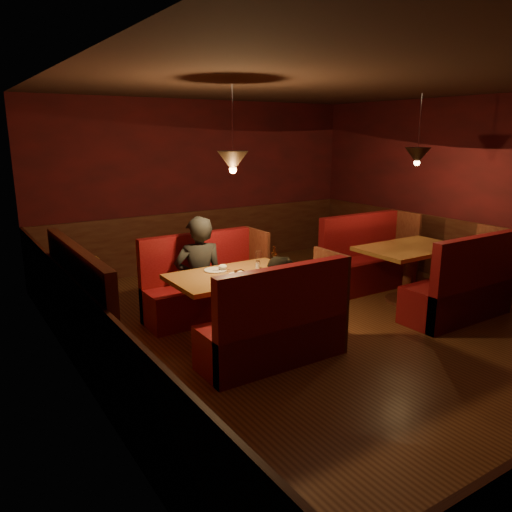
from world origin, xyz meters
TOP-DOWN VIEW (x-y plane):
  - room at (-0.28, 0.04)m, footprint 6.02×7.02m
  - main_table at (-1.20, 0.32)m, footprint 1.46×0.88m
  - main_bench_far at (-1.19, 1.15)m, footprint 1.60×0.57m
  - main_bench_near at (-1.19, -0.51)m, footprint 1.60×0.57m
  - second_table at (1.51, 0.10)m, footprint 1.43×0.91m
  - second_bench_far at (1.54, 0.95)m, footprint 1.58×0.59m
  - second_bench_near at (1.54, -0.76)m, footprint 1.58×0.59m
  - diner_a at (-1.32, 1.02)m, footprint 0.70×0.55m
  - diner_b at (-1.02, -0.38)m, footprint 0.87×0.79m

SIDE VIEW (x-z plane):
  - main_bench_far at x=-1.19m, z-range -0.20..0.89m
  - main_bench_near at x=-1.19m, z-range -0.20..0.89m
  - second_bench_far at x=1.54m, z-range -0.20..0.92m
  - second_bench_near at x=1.54m, z-range -0.20..0.92m
  - second_table at x=1.51m, z-range 0.19..1.00m
  - main_table at x=-1.20m, z-range 0.09..1.11m
  - diner_b at x=-1.02m, z-range 0.00..1.45m
  - diner_a at x=-1.32m, z-range 0.00..1.71m
  - room at x=-0.28m, z-range -0.41..2.51m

